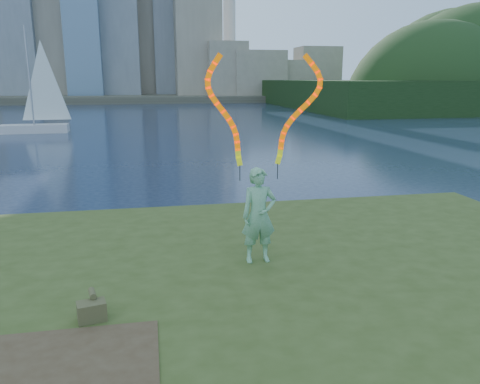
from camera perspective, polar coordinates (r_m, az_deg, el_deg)
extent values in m
plane|color=#17233B|center=(9.06, -6.10, -14.36)|extent=(320.00, 320.00, 0.00)
cube|color=#394819|center=(6.97, -4.55, -19.87)|extent=(17.00, 15.00, 0.30)
cube|color=#394819|center=(7.00, -4.78, -17.27)|extent=(14.00, 12.00, 0.30)
cube|color=#494435|center=(103.05, -10.72, 11.39)|extent=(320.00, 40.00, 1.20)
imported|color=#217A37|center=(8.89, 2.32, -2.88)|extent=(0.68, 0.46, 1.83)
cylinder|color=black|center=(8.72, -0.02, 2.35)|extent=(0.02, 0.02, 0.30)
cylinder|color=black|center=(8.91, 4.59, 2.55)|extent=(0.02, 0.02, 0.30)
cube|color=brown|center=(7.36, -17.62, -13.69)|extent=(0.45, 0.35, 0.29)
cylinder|color=brown|center=(7.44, -17.56, -11.70)|extent=(0.15, 0.28, 0.10)
cube|color=silver|center=(41.34, -23.75, 7.04)|extent=(5.21, 1.89, 0.72)
cylinder|color=gray|center=(41.15, -24.29, 12.58)|extent=(0.14, 0.14, 7.81)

